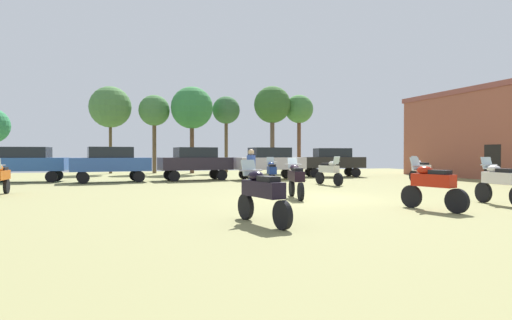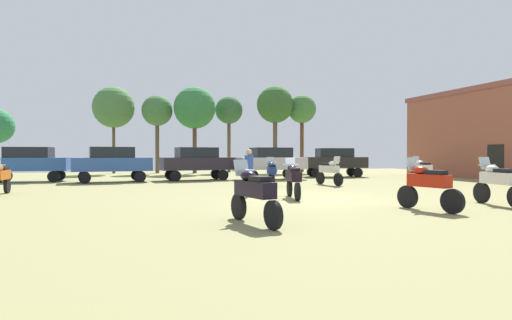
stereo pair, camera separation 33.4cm
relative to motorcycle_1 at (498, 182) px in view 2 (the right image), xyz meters
The scene contains 21 objects.
ground_plane 6.06m from the motorcycle_1, 141.28° to the left, with size 44.00×52.00×0.02m.
motorcycle_1 is the anchor object (origin of this frame).
motorcycle_3 17.71m from the motorcycle_1, 152.03° to the left, with size 0.62×2.21×1.44m.
motorcycle_4 10.39m from the motorcycle_1, 63.01° to the left, with size 0.62×2.20×1.48m.
motorcycle_5 6.52m from the motorcycle_1, 143.93° to the left, with size 0.73×2.18×1.46m.
motorcycle_6 8.31m from the motorcycle_1, behind, with size 0.73×2.25×1.46m.
motorcycle_7 10.30m from the motorcycle_1, 113.49° to the left, with size 0.75×2.05×1.45m.
motorcycle_8 9.36m from the motorcycle_1, 96.08° to the left, with size 0.68×2.16×1.48m.
motorcycle_9 2.92m from the motorcycle_1, behind, with size 0.74×2.09×1.51m.
car_1 16.56m from the motorcycle_1, 79.56° to the left, with size 4.57×2.61×2.00m.
car_2 23.44m from the motorcycle_1, 134.05° to the left, with size 4.45×2.18×2.00m.
car_3 19.15m from the motorcycle_1, 127.84° to the left, with size 4.47×2.27×2.00m.
car_4 16.85m from the motorcycle_1, 114.02° to the left, with size 4.46×2.23×2.00m.
car_5 14.89m from the motorcycle_1, 98.78° to the left, with size 4.38×1.99×2.00m.
person_1 8.43m from the motorcycle_1, 140.08° to the left, with size 0.38×0.38×1.79m.
tree_1 29.31m from the motorcycle_1, 114.27° to the left, with size 3.37×3.37×7.14m.
tree_2 25.79m from the motorcycle_1, 102.43° to the left, with size 3.48×3.48×7.19m.
tree_3 25.23m from the motorcycle_1, 86.21° to the left, with size 3.24×3.24×7.57m.
tree_4 26.24m from the motorcycle_1, 95.07° to the left, with size 2.40×2.40×6.65m.
tree_5 25.35m from the motorcycle_1, 80.39° to the left, with size 2.53×2.53×6.91m.
tree_8 27.46m from the motorcycle_1, 108.12° to the left, with size 2.56×2.56×6.51m.
Camera 2 is at (-6.38, -13.93, 1.62)m, focal length 29.48 mm.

